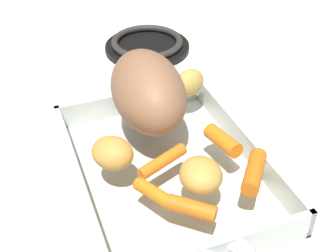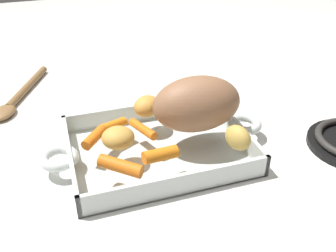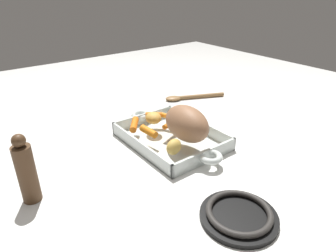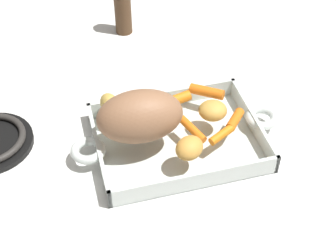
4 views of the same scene
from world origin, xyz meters
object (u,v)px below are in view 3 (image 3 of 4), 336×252
at_px(potato_near_roast, 188,118).
at_px(baby_carrot_northwest, 154,115).
at_px(stove_burner_rear, 239,215).
at_px(baby_carrot_short, 149,131).
at_px(pepper_mill, 26,171).
at_px(potato_corner, 153,118).
at_px(baby_carrot_southeast, 170,124).
at_px(pork_roast, 187,123).
at_px(potato_golden_large, 174,147).
at_px(serving_spoon, 188,97).
at_px(baby_carrot_northeast, 134,124).
at_px(roasting_dish, 171,138).
at_px(baby_carrot_southwest, 168,116).

bearing_deg(potato_near_roast, baby_carrot_northwest, 29.00).
bearing_deg(stove_burner_rear, baby_carrot_short, -3.37).
bearing_deg(baby_carrot_northwest, pepper_mill, 106.75).
relative_size(potato_corner, pepper_mill, 0.33).
bearing_deg(baby_carrot_short, potato_near_roast, -95.25).
height_order(baby_carrot_southeast, potato_near_roast, potato_near_roast).
relative_size(pork_roast, potato_corner, 2.85).
xyz_separation_m(potato_golden_large, serving_spoon, (0.36, -0.37, -0.05)).
distance_m(baby_carrot_northeast, potato_corner, 0.07).
bearing_deg(potato_golden_large, baby_carrot_northeast, -0.04).
xyz_separation_m(potato_corner, pepper_mill, (-0.09, 0.41, 0.02)).
height_order(baby_carrot_southeast, serving_spoon, baby_carrot_southeast).
relative_size(baby_carrot_southeast, pepper_mill, 0.41).
xyz_separation_m(pork_roast, pepper_mill, (0.05, 0.42, -0.01)).
bearing_deg(baby_carrot_northeast, potato_golden_large, 179.96).
bearing_deg(baby_carrot_northwest, potato_corner, 143.63).
bearing_deg(roasting_dish, baby_carrot_short, 76.90).
relative_size(baby_carrot_southeast, potato_corner, 1.25).
bearing_deg(baby_carrot_southeast, potato_near_roast, -109.40).
xyz_separation_m(pork_roast, baby_carrot_northeast, (0.15, 0.08, -0.04)).
height_order(baby_carrot_northeast, potato_corner, potato_corner).
relative_size(baby_carrot_southeast, potato_near_roast, 1.26).
relative_size(baby_carrot_short, pepper_mill, 0.34).
bearing_deg(baby_carrot_northeast, baby_carrot_short, -172.63).
height_order(pork_roast, potato_golden_large, pork_roast).
bearing_deg(potato_near_roast, potato_corner, 50.88).
bearing_deg(serving_spoon, roasting_dish, 64.84).
bearing_deg(potato_corner, potato_near_roast, -129.12).
relative_size(pork_roast, stove_burner_rear, 0.96).
relative_size(baby_carrot_southeast, baby_carrot_southwest, 1.30).
relative_size(pork_roast, baby_carrot_northwest, 2.91).
relative_size(stove_burner_rear, pepper_mill, 0.98).
xyz_separation_m(baby_carrot_northeast, potato_golden_large, (-0.20, 0.00, 0.01)).
relative_size(roasting_dish, stove_burner_rear, 2.49).
distance_m(baby_carrot_southeast, pepper_mill, 0.44).
bearing_deg(stove_burner_rear, roasting_dish, -14.77).
distance_m(potato_golden_large, serving_spoon, 0.52).
distance_m(serving_spoon, pepper_mill, 0.76).
height_order(pork_roast, serving_spoon, pork_roast).
relative_size(roasting_dish, serving_spoon, 1.66).
height_order(baby_carrot_southwest, stove_burner_rear, baby_carrot_southwest).
xyz_separation_m(baby_carrot_northeast, potato_near_roast, (-0.08, -0.15, 0.01)).
bearing_deg(baby_carrot_southeast, potato_golden_large, 145.52).
bearing_deg(baby_carrot_northeast, baby_carrot_southwest, -95.56).
height_order(stove_burner_rear, serving_spoon, stove_burner_rear).
bearing_deg(baby_carrot_northwest, baby_carrot_southeast, -178.48).
xyz_separation_m(baby_carrot_northeast, baby_carrot_southeast, (-0.06, -0.09, -0.00)).
distance_m(baby_carrot_short, baby_carrot_northwest, 0.12).
distance_m(pork_roast, potato_near_roast, 0.11).
distance_m(potato_near_roast, stove_burner_rear, 0.39).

